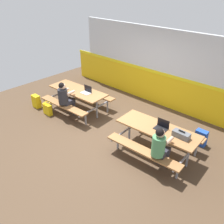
{
  "coord_description": "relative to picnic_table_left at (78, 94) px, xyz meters",
  "views": [
    {
      "loc": [
        4.12,
        -4.32,
        3.96
      ],
      "look_at": [
        0.0,
        0.11,
        0.55
      ],
      "focal_mm": 38.49,
      "sensor_mm": 36.0,
      "label": 1
    }
  ],
  "objects": [
    {
      "name": "ground_plane",
      "position": [
        1.6,
        -0.17,
        -0.59
      ],
      "size": [
        10.0,
        10.0,
        0.02
      ],
      "primitive_type": "cube",
      "color": "#4C3826"
    },
    {
      "name": "accent_backdrop",
      "position": [
        1.6,
        2.26,
        0.67
      ],
      "size": [
        8.0,
        0.14,
        2.6
      ],
      "color": "yellow",
      "rests_on": "ground"
    },
    {
      "name": "picnic_table_left",
      "position": [
        0.0,
        0.0,
        0.0
      ],
      "size": [
        2.09,
        1.65,
        0.74
      ],
      "color": "#9E6B3D",
      "rests_on": "ground"
    },
    {
      "name": "picnic_table_right",
      "position": [
        3.2,
        -0.13,
        0.0
      ],
      "size": [
        2.09,
        1.65,
        0.74
      ],
      "color": "#9E6B3D",
      "rests_on": "ground"
    },
    {
      "name": "student_nearer",
      "position": [
        0.06,
        -0.55,
        0.13
      ],
      "size": [
        0.38,
        0.53,
        1.21
      ],
      "color": "#2D2D38",
      "rests_on": "ground"
    },
    {
      "name": "student_further",
      "position": [
        3.6,
        -0.66,
        0.13
      ],
      "size": [
        0.38,
        0.53,
        1.21
      ],
      "color": "#2D2D38",
      "rests_on": "ground"
    },
    {
      "name": "laptop_silver",
      "position": [
        0.38,
        0.06,
        0.21
      ],
      "size": [
        0.33,
        0.24,
        0.22
      ],
      "color": "silver",
      "rests_on": "picnic_table_left"
    },
    {
      "name": "laptop_dark",
      "position": [
        3.27,
        -0.08,
        0.21
      ],
      "size": [
        0.33,
        0.24,
        0.22
      ],
      "color": "black",
      "rests_on": "picnic_table_right"
    },
    {
      "name": "toolbox_grey",
      "position": [
        3.79,
        -0.09,
        0.23
      ],
      "size": [
        0.4,
        0.18,
        0.18
      ],
      "color": "#595B60",
      "rests_on": "picnic_table_right"
    },
    {
      "name": "backpack_dark",
      "position": [
        3.89,
        0.96,
        -0.36
      ],
      "size": [
        0.3,
        0.22,
        0.44
      ],
      "color": "#1E47B2",
      "rests_on": "ground"
    },
    {
      "name": "tote_bag_bright",
      "position": [
        -0.52,
        -0.89,
        -0.39
      ],
      "size": [
        0.34,
        0.21,
        0.43
      ],
      "color": "yellow",
      "rests_on": "ground"
    },
    {
      "name": "satchel_spare",
      "position": [
        -1.23,
        -0.86,
        -0.36
      ],
      "size": [
        0.3,
        0.22,
        0.44
      ],
      "color": "yellow",
      "rests_on": "ground"
    }
  ]
}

